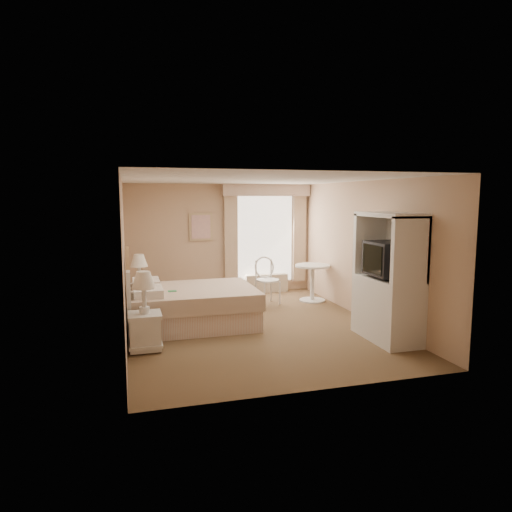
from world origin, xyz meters
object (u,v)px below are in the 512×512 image
object	(u,v)px
bed	(185,305)
nightstand_far	(140,290)
nightstand_near	(145,321)
round_table	(312,277)
cafe_chair	(266,276)
armoire	(388,288)

from	to	relation	value
bed	nightstand_far	size ratio (longest dim) A/B	1.97
nightstand_near	round_table	distance (m)	4.23
nightstand_far	cafe_chair	bearing A→B (deg)	0.22
round_table	armoire	size ratio (longest dim) A/B	0.40
armoire	bed	bearing A→B (deg)	150.63
nightstand_near	round_table	bearing A→B (deg)	32.38
nightstand_near	armoire	world-z (taller)	armoire
bed	nightstand_near	distance (m)	1.35
cafe_chair	armoire	world-z (taller)	armoire
nightstand_near	cafe_chair	world-z (taller)	nightstand_near
bed	armoire	size ratio (longest dim) A/B	1.10
nightstand_near	cafe_chair	distance (m)	3.48
bed	nightstand_near	bearing A→B (deg)	-122.36
bed	cafe_chair	world-z (taller)	bed
nightstand_far	round_table	size ratio (longest dim) A/B	1.41
nightstand_far	armoire	xyz separation A→B (m)	(3.65, -2.85, 0.40)
nightstand_near	nightstand_far	distance (m)	2.34
bed	nightstand_near	size ratio (longest dim) A/B	1.90
cafe_chair	nightstand_far	bearing A→B (deg)	168.08
nightstand_near	armoire	bearing A→B (deg)	-7.91
bed	round_table	xyz separation A→B (m)	(2.84, 1.12, 0.16)
cafe_chair	bed	bearing A→B (deg)	-158.86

